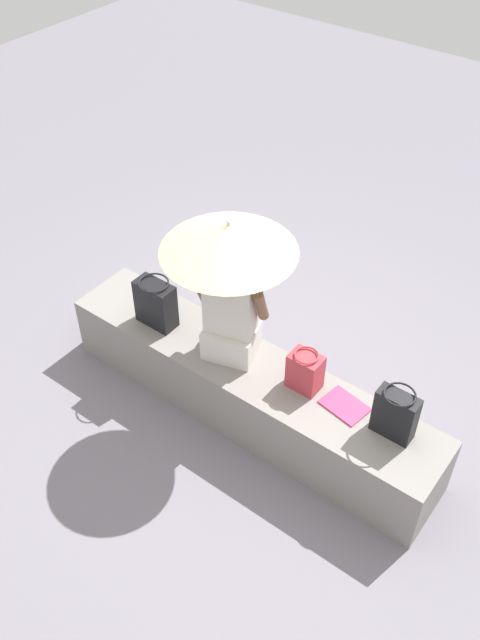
{
  "coord_description": "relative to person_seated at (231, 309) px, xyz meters",
  "views": [
    {
      "loc": [
        -1.89,
        2.58,
        3.82
      ],
      "look_at": [
        0.08,
        -0.02,
        0.84
      ],
      "focal_mm": 38.92,
      "sensor_mm": 36.0,
      "label": 1
    }
  ],
  "objects": [
    {
      "name": "handbag_black",
      "position": [
        0.6,
        0.08,
        -0.21
      ],
      "size": [
        0.29,
        0.21,
        0.37
      ],
      "color": "black",
      "rests_on": "stone_bench"
    },
    {
      "name": "person_seated",
      "position": [
        0.0,
        0.0,
        0.0
      ],
      "size": [
        0.51,
        0.36,
        0.9
      ],
      "color": "beige",
      "rests_on": "stone_bench"
    },
    {
      "name": "magazine",
      "position": [
        -0.86,
        -0.05,
        -0.38
      ],
      "size": [
        0.31,
        0.24,
        0.01
      ],
      "primitive_type": "cube",
      "rotation": [
        0.0,
        0.0,
        -0.16
      ],
      "color": "#D83866",
      "rests_on": "stone_bench"
    },
    {
      "name": "parasol",
      "position": [
        -0.02,
        0.03,
        0.58
      ],
      "size": [
        0.83,
        0.83,
        1.09
      ],
      "color": "#B7B7BC",
      "rests_on": "stone_bench"
    },
    {
      "name": "ground_plane",
      "position": [
        -0.17,
        0.03,
        -0.88
      ],
      "size": [
        14.0,
        14.0,
        0.0
      ],
      "primitive_type": "plane",
      "color": "slate"
    },
    {
      "name": "shoulder_bag_spare",
      "position": [
        -0.56,
        -0.04,
        -0.25
      ],
      "size": [
        0.21,
        0.16,
        0.28
      ],
      "color": "#B2333D",
      "rests_on": "stone_bench"
    },
    {
      "name": "stone_bench",
      "position": [
        -0.17,
        0.03,
        -0.63
      ],
      "size": [
        2.8,
        0.53,
        0.49
      ],
      "primitive_type": "cube",
      "color": "gray",
      "rests_on": "ground"
    },
    {
      "name": "tote_bag_canvas",
      "position": [
        -1.19,
        -0.04,
        -0.22
      ],
      "size": [
        0.26,
        0.19,
        0.35
      ],
      "color": "black",
      "rests_on": "stone_bench"
    }
  ]
}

